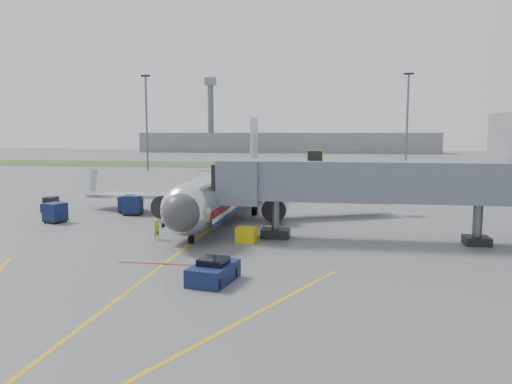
# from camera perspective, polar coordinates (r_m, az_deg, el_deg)

# --- Properties ---
(ground) EXTENTS (400.00, 400.00, 0.00)m
(ground) POSITION_cam_1_polar(r_m,az_deg,el_deg) (35.98, -8.33, -6.52)
(ground) COLOR #565659
(ground) RESTS_ON ground
(grass_strip) EXTENTS (300.00, 25.00, 0.01)m
(grass_strip) POSITION_cam_1_polar(r_m,az_deg,el_deg) (124.10, 4.25, 3.03)
(grass_strip) COLOR #2D4C1E
(grass_strip) RESTS_ON ground
(apron_markings) EXTENTS (21.52, 50.00, 0.01)m
(apron_markings) POSITION_cam_1_polar(r_m,az_deg,el_deg) (29.25, -12.74, -9.75)
(apron_markings) COLOR gold
(apron_markings) RESTS_ON ground
(airliner) EXTENTS (32.10, 35.67, 10.25)m
(airliner) POSITION_cam_1_polar(r_m,az_deg,el_deg) (50.08, -3.14, 0.39)
(airliner) COLOR silver
(airliner) RESTS_ON ground
(jet_bridge) EXTENTS (25.30, 4.00, 6.90)m
(jet_bridge) POSITION_cam_1_polar(r_m,az_deg,el_deg) (38.62, 12.44, 1.04)
(jet_bridge) COLOR slate
(jet_bridge) RESTS_ON ground
(light_mast_left) EXTENTS (2.00, 0.44, 20.40)m
(light_mast_left) POSITION_cam_1_polar(r_m,az_deg,el_deg) (111.09, -12.40, 8.00)
(light_mast_left) COLOR #595B60
(light_mast_left) RESTS_ON ground
(light_mast_right) EXTENTS (2.00, 0.44, 20.40)m
(light_mast_right) POSITION_cam_1_polar(r_m,az_deg,el_deg) (109.34, 16.89, 7.89)
(light_mast_right) COLOR #595B60
(light_mast_right) RESTS_ON ground
(distant_terminal) EXTENTS (120.00, 14.00, 8.00)m
(distant_terminal) POSITION_cam_1_polar(r_m,az_deg,el_deg) (204.45, 3.41, 5.66)
(distant_terminal) COLOR slate
(distant_terminal) RESTS_ON ground
(control_tower) EXTENTS (4.00, 4.00, 30.00)m
(control_tower) POSITION_cam_1_polar(r_m,az_deg,el_deg) (204.92, -5.20, 9.38)
(control_tower) COLOR #595B60
(control_tower) RESTS_ON ground
(pushback_tug) EXTENTS (2.56, 3.58, 1.37)m
(pushback_tug) POSITION_cam_1_polar(r_m,az_deg,el_deg) (28.12, -4.89, -9.08)
(pushback_tug) COLOR #0B1A33
(pushback_tug) RESTS_ON ground
(baggage_tug) EXTENTS (1.22, 2.26, 1.56)m
(baggage_tug) POSITION_cam_1_polar(r_m,az_deg,el_deg) (56.35, -22.38, -1.40)
(baggage_tug) COLOR #0B1A33
(baggage_tug) RESTS_ON ground
(baggage_cart_a) EXTENTS (2.12, 2.12, 1.81)m
(baggage_cart_a) POSITION_cam_1_polar(r_m,az_deg,el_deg) (49.47, -21.98, -2.19)
(baggage_cart_a) COLOR #0B1A33
(baggage_cart_a) RESTS_ON ground
(baggage_cart_b) EXTENTS (1.98, 1.98, 1.95)m
(baggage_cart_b) POSITION_cam_1_polar(r_m,az_deg,el_deg) (51.79, -13.93, -1.43)
(baggage_cart_b) COLOR #0B1A33
(baggage_cart_b) RESTS_ON ground
(baggage_cart_c) EXTENTS (1.73, 1.73, 1.68)m
(baggage_cart_c) POSITION_cam_1_polar(r_m,az_deg,el_deg) (53.24, -14.52, -1.37)
(baggage_cart_c) COLOR #0B1A33
(baggage_cart_c) RESTS_ON ground
(belt_loader) EXTENTS (1.47, 3.76, 1.80)m
(belt_loader) POSITION_cam_1_polar(r_m,az_deg,el_deg) (44.72, -8.07, -3.30)
(belt_loader) COLOR #0B1A33
(belt_loader) RESTS_ON ground
(ground_power_cart) EXTENTS (1.57, 1.13, 1.18)m
(ground_power_cart) POSITION_cam_1_polar(r_m,az_deg,el_deg) (37.76, -1.14, -4.91)
(ground_power_cart) COLOR gold
(ground_power_cart) RESTS_ON ground
(ramp_worker) EXTENTS (0.61, 0.69, 1.59)m
(ramp_worker) POSITION_cam_1_polar(r_m,az_deg,el_deg) (39.42, -11.27, -4.22)
(ramp_worker) COLOR #88C617
(ramp_worker) RESTS_ON ground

